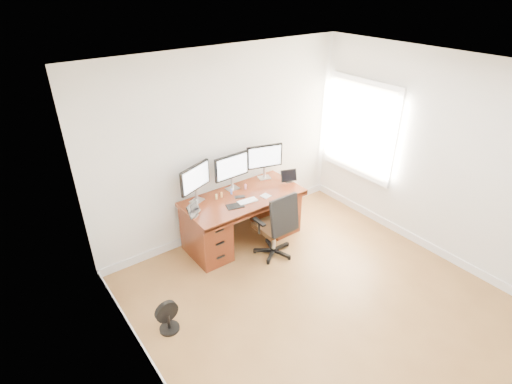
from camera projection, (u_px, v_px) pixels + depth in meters
ground at (333, 313)px, 4.65m from camera, size 4.50×4.50×0.00m
back_wall at (224, 146)px, 5.57m from camera, size 4.00×0.10×2.70m
right_wall at (446, 162)px, 5.11m from camera, size 0.10×4.50×2.70m
desk at (242, 216)px, 5.74m from camera, size 1.70×0.80×0.75m
office_chair at (276, 235)px, 5.46m from camera, size 0.56×0.53×0.99m
floor_fan at (168, 317)px, 4.35m from camera, size 0.26×0.22×0.38m
monitor_left at (195, 179)px, 5.27m from camera, size 0.52×0.23×0.53m
monitor_center at (232, 168)px, 5.57m from camera, size 0.55×0.15×0.53m
monitor_right at (265, 158)px, 5.88m from camera, size 0.54×0.19×0.53m
tablet_left at (194, 210)px, 5.06m from camera, size 0.24×0.18×0.19m
tablet_right at (289, 177)px, 5.89m from camera, size 0.25×0.14×0.19m
keyboard at (247, 201)px, 5.41m from camera, size 0.28×0.14×0.01m
trackpad at (266, 196)px, 5.55m from camera, size 0.14×0.14×0.01m
drawing_tablet at (235, 206)px, 5.31m from camera, size 0.26×0.20×0.01m
phone at (240, 197)px, 5.52m from camera, size 0.16×0.12×0.01m
figurine_yellow at (216, 196)px, 5.45m from camera, size 0.03×0.03×0.08m
figurine_orange at (221, 195)px, 5.50m from camera, size 0.03×0.03×0.08m
figurine_blue at (231, 191)px, 5.58m from camera, size 0.03×0.03×0.08m
figurine_pink at (245, 186)px, 5.71m from camera, size 0.03×0.03×0.08m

